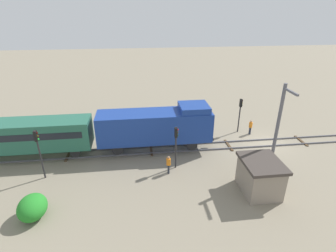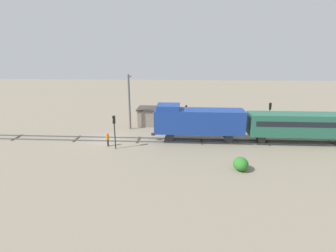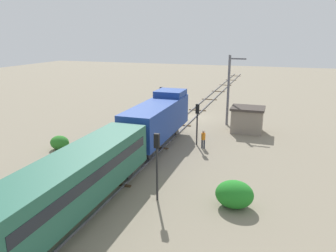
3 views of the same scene
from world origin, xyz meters
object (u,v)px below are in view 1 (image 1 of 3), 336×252
at_px(locomotive, 157,125).
at_px(traffic_signal_mid, 176,140).
at_px(traffic_signal_near, 240,109).
at_px(catenary_mast, 278,128).
at_px(worker_by_signal, 169,163).
at_px(passenger_car_leading, 14,135).
at_px(worker_near_track, 251,126).
at_px(traffic_signal_far, 38,146).
at_px(relay_hut, 260,176).

relative_size(locomotive, traffic_signal_mid, 2.91).
height_order(traffic_signal_near, catenary_mast, catenary_mast).
bearing_deg(catenary_mast, worker_by_signal, 84.52).
relative_size(passenger_car_leading, worker_by_signal, 8.24).
xyz_separation_m(traffic_signal_mid, worker_near_track, (5.80, -9.50, -1.79)).
height_order(passenger_car_leading, worker_by_signal, passenger_car_leading).
bearing_deg(traffic_signal_near, passenger_car_leading, 97.88).
distance_m(traffic_signal_far, worker_near_track, 21.79).
xyz_separation_m(traffic_signal_near, worker_near_track, (-0.80, -1.13, -1.80)).
bearing_deg(traffic_signal_mid, traffic_signal_near, -51.74).
relative_size(locomotive, traffic_signal_near, 2.90).
bearing_deg(worker_near_track, catenary_mast, 86.54).
bearing_deg(relay_hut, locomotive, 44.67).
relative_size(traffic_signal_near, traffic_signal_mid, 1.00).
bearing_deg(relay_hut, worker_near_track, -19.43).
xyz_separation_m(traffic_signal_near, traffic_signal_far, (-6.80, 19.72, 0.28)).
height_order(traffic_signal_near, worker_by_signal, traffic_signal_near).
distance_m(traffic_signal_near, worker_near_track, 2.27).
bearing_deg(traffic_signal_near, worker_by_signal, 129.05).
bearing_deg(traffic_signal_near, traffic_signal_far, 109.03).
distance_m(traffic_signal_mid, relay_hut, 7.40).
bearing_deg(traffic_signal_far, relay_hut, -102.67).
bearing_deg(worker_near_track, traffic_signal_mid, 37.66).
xyz_separation_m(locomotive, passenger_car_leading, (0.00, 13.34, -0.25)).
bearing_deg(locomotive, worker_near_track, -77.59).
xyz_separation_m(passenger_car_leading, traffic_signal_mid, (-3.40, -14.75, 0.26)).
relative_size(traffic_signal_mid, worker_by_signal, 2.35).
bearing_deg(worker_by_signal, worker_near_track, -163.65).
bearing_deg(relay_hut, traffic_signal_mid, 55.67).
height_order(locomotive, traffic_signal_near, locomotive).
distance_m(traffic_signal_near, traffic_signal_far, 20.86).
bearing_deg(locomotive, relay_hut, -135.33).
distance_m(locomotive, traffic_signal_mid, 3.68).
height_order(traffic_signal_mid, traffic_signal_far, traffic_signal_far).
distance_m(traffic_signal_mid, worker_by_signal, 2.10).
height_order(worker_near_track, relay_hut, relay_hut).
height_order(locomotive, catenary_mast, catenary_mast).
distance_m(passenger_car_leading, relay_hut, 22.09).
relative_size(traffic_signal_near, catenary_mast, 0.50).
bearing_deg(catenary_mast, traffic_signal_far, 85.73).
relative_size(traffic_signal_far, worker_near_track, 2.61).
xyz_separation_m(traffic_signal_near, worker_by_signal, (-7.40, 9.12, -1.80)).
bearing_deg(worker_by_signal, passenger_car_leading, -33.13).
bearing_deg(relay_hut, traffic_signal_far, 77.33).
height_order(traffic_signal_near, relay_hut, traffic_signal_near).
xyz_separation_m(traffic_signal_mid, catenary_mast, (-1.66, -8.22, 1.48)).
height_order(passenger_car_leading, relay_hut, passenger_car_leading).
distance_m(locomotive, traffic_signal_far, 10.58).
bearing_deg(traffic_signal_near, catenary_mast, 178.98).
xyz_separation_m(catenary_mast, relay_hut, (-2.44, 2.22, -2.87)).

